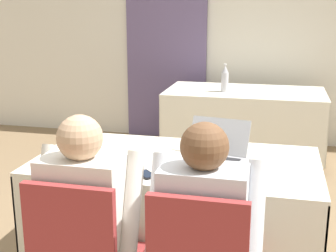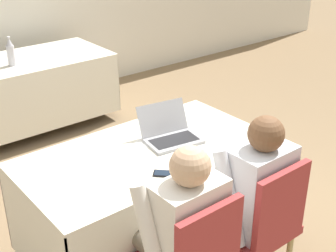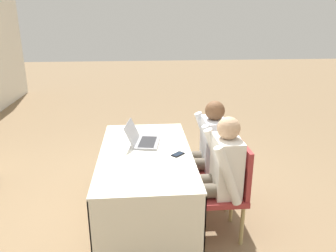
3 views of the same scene
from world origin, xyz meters
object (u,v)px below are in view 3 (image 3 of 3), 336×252
cell_phone (178,154)px  chair_near_right (215,162)px  person_white_shirt (206,148)px  chair_near_left (228,187)px  person_checkered_shirt (218,171)px  laptop (143,140)px

cell_phone → chair_near_right: (0.37, -0.44, -0.26)m
cell_phone → person_white_shirt: bearing=-87.1°
chair_near_left → person_white_shirt: size_ratio=0.77×
cell_phone → chair_near_left: bearing=-155.8°
chair_near_left → person_checkered_shirt: 0.19m
chair_near_right → laptop: bearing=-85.4°
laptop → cell_phone: laptop is taller
cell_phone → chair_near_right: bearing=-94.7°
laptop → chair_near_left: bearing=-112.8°
cell_phone → person_white_shirt: (0.37, -0.34, -0.10)m
chair_near_right → person_white_shirt: person_white_shirt is taller
laptop → cell_phone: 0.44m
chair_near_left → person_checkered_shirt: size_ratio=0.77×
laptop → person_checkered_shirt: size_ratio=0.34×
laptop → person_white_shirt: person_white_shirt is taller
chair_near_left → chair_near_right: size_ratio=1.00×
laptop → chair_near_right: 0.81m
chair_near_left → person_checkered_shirt: (0.00, 0.10, 0.16)m
chair_near_left → chair_near_right: 0.54m
person_white_shirt → person_checkered_shirt: bearing=0.0°
person_checkered_shirt → person_white_shirt: size_ratio=1.00×
laptop → cell_phone: (-0.31, -0.32, -0.04)m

